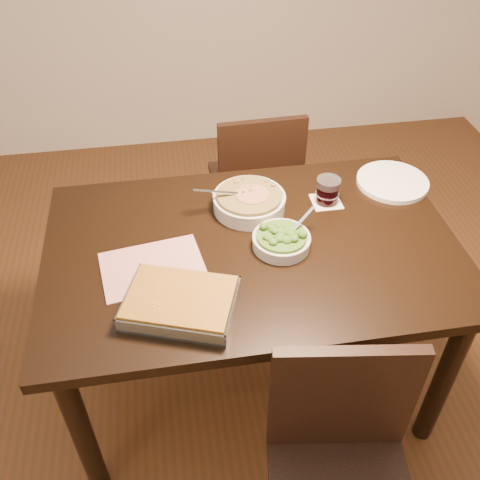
# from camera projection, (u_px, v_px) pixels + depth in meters

# --- Properties ---
(ground) EXTENTS (4.00, 4.00, 0.00)m
(ground) POSITION_uv_depth(u_px,v_px,m) (250.00, 374.00, 2.30)
(ground) COLOR #442F13
(ground) RESTS_ON ground
(table) EXTENTS (1.40, 0.90, 0.75)m
(table) POSITION_uv_depth(u_px,v_px,m) (252.00, 265.00, 1.87)
(table) COLOR black
(table) RESTS_ON ground
(magazine_a) EXTENTS (0.36, 0.28, 0.01)m
(magazine_a) POSITION_uv_depth(u_px,v_px,m) (153.00, 268.00, 1.72)
(magazine_a) COLOR #A52F34
(magazine_a) RESTS_ON table
(coaster) EXTENTS (0.11, 0.11, 0.00)m
(coaster) POSITION_uv_depth(u_px,v_px,m) (326.00, 202.00, 1.99)
(coaster) COLOR white
(coaster) RESTS_ON table
(stew_bowl) EXTENTS (0.30, 0.27, 0.10)m
(stew_bowl) POSITION_uv_depth(u_px,v_px,m) (249.00, 201.00, 1.94)
(stew_bowl) COLOR silver
(stew_bowl) RESTS_ON table
(broccoli_bowl) EXTENTS (0.20, 0.20, 0.08)m
(broccoli_bowl) POSITION_uv_depth(u_px,v_px,m) (281.00, 240.00, 1.79)
(broccoli_bowl) COLOR silver
(broccoli_bowl) RESTS_ON table
(baking_dish) EXTENTS (0.38, 0.33, 0.06)m
(baking_dish) POSITION_uv_depth(u_px,v_px,m) (180.00, 303.00, 1.57)
(baking_dish) COLOR silver
(baking_dish) RESTS_ON table
(wine_tumbler) EXTENTS (0.09, 0.09, 0.10)m
(wine_tumbler) POSITION_uv_depth(u_px,v_px,m) (328.00, 190.00, 1.95)
(wine_tumbler) COLOR black
(wine_tumbler) RESTS_ON coaster
(dinner_plate) EXTENTS (0.27, 0.27, 0.02)m
(dinner_plate) POSITION_uv_depth(u_px,v_px,m) (392.00, 182.00, 2.07)
(dinner_plate) COLOR white
(dinner_plate) RESTS_ON table
(chair_near) EXTENTS (0.46, 0.46, 0.87)m
(chair_near) POSITION_uv_depth(u_px,v_px,m) (341.00, 464.00, 1.51)
(chair_near) COLOR black
(chair_near) RESTS_ON ground
(chair_far) EXTENTS (0.41, 0.41, 0.84)m
(chair_far) POSITION_uv_depth(u_px,v_px,m) (256.00, 179.00, 2.59)
(chair_far) COLOR black
(chair_far) RESTS_ON ground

